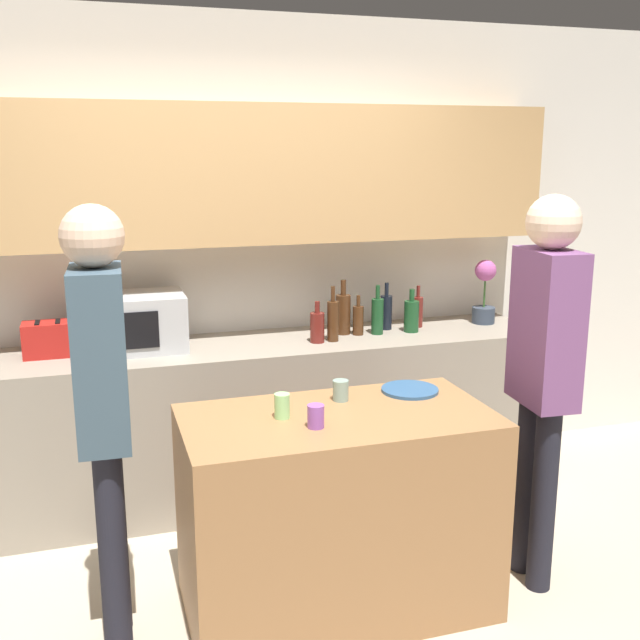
% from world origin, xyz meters
% --- Properties ---
extents(back_wall, '(6.40, 0.40, 2.70)m').
position_xyz_m(back_wall, '(0.00, 1.66, 1.54)').
color(back_wall, silver).
rests_on(back_wall, ground_plane).
extents(back_counter, '(3.60, 0.62, 0.91)m').
position_xyz_m(back_counter, '(0.00, 1.39, 0.45)').
color(back_counter, gray).
rests_on(back_counter, ground_plane).
extents(kitchen_island, '(1.30, 0.68, 0.88)m').
position_xyz_m(kitchen_island, '(0.21, 0.23, 0.44)').
color(kitchen_island, '#996B42').
rests_on(kitchen_island, ground_plane).
extents(microwave, '(0.52, 0.39, 0.30)m').
position_xyz_m(microwave, '(-0.52, 1.45, 1.06)').
color(microwave, '#B7BABC').
rests_on(microwave, back_counter).
extents(toaster, '(0.26, 0.16, 0.18)m').
position_xyz_m(toaster, '(-0.96, 1.45, 1.00)').
color(toaster, '#B21E19').
rests_on(toaster, back_counter).
extents(potted_plant, '(0.14, 0.14, 0.39)m').
position_xyz_m(potted_plant, '(1.58, 1.45, 1.10)').
color(potted_plant, '#333D4C').
rests_on(potted_plant, back_counter).
extents(bottle_0, '(0.08, 0.08, 0.23)m').
position_xyz_m(bottle_0, '(0.45, 1.31, 1.00)').
color(bottle_0, maroon).
rests_on(bottle_0, back_counter).
extents(bottle_1, '(0.06, 0.06, 0.31)m').
position_xyz_m(bottle_1, '(0.55, 1.31, 1.03)').
color(bottle_1, '#472814').
rests_on(bottle_1, back_counter).
extents(bottle_2, '(0.09, 0.09, 0.32)m').
position_xyz_m(bottle_2, '(0.66, 1.45, 1.03)').
color(bottle_2, '#472814').
rests_on(bottle_2, back_counter).
extents(bottle_3, '(0.06, 0.06, 0.23)m').
position_xyz_m(bottle_3, '(0.73, 1.40, 1.00)').
color(bottle_3, '#472814').
rests_on(bottle_3, back_counter).
extents(bottle_4, '(0.07, 0.07, 0.29)m').
position_xyz_m(bottle_4, '(0.85, 1.39, 1.02)').
color(bottle_4, '#194723').
rests_on(bottle_4, back_counter).
extents(bottle_5, '(0.07, 0.07, 0.28)m').
position_xyz_m(bottle_5, '(0.94, 1.48, 1.01)').
color(bottle_5, black).
rests_on(bottle_5, back_counter).
extents(bottle_6, '(0.09, 0.09, 0.26)m').
position_xyz_m(bottle_6, '(1.06, 1.38, 1.00)').
color(bottle_6, '#194723').
rests_on(bottle_6, back_counter).
extents(bottle_7, '(0.06, 0.06, 0.25)m').
position_xyz_m(bottle_7, '(1.14, 1.48, 1.00)').
color(bottle_7, maroon).
rests_on(bottle_7, back_counter).
extents(plate_on_island, '(0.26, 0.26, 0.01)m').
position_xyz_m(plate_on_island, '(0.62, 0.42, 0.89)').
color(plate_on_island, '#2D5684').
rests_on(plate_on_island, kitchen_island).
extents(cup_0, '(0.06, 0.06, 0.10)m').
position_xyz_m(cup_0, '(-0.02, 0.26, 0.94)').
color(cup_0, '#9EE28D').
rests_on(cup_0, kitchen_island).
extents(cup_1, '(0.07, 0.07, 0.09)m').
position_xyz_m(cup_1, '(0.28, 0.39, 0.93)').
color(cup_1, '#82A093').
rests_on(cup_1, kitchen_island).
extents(cup_2, '(0.07, 0.07, 0.09)m').
position_xyz_m(cup_2, '(0.08, 0.11, 0.93)').
color(cup_2, '#9052B4').
rests_on(cup_2, kitchen_island).
extents(person_left, '(0.23, 0.35, 1.78)m').
position_xyz_m(person_left, '(1.14, 0.16, 1.07)').
color(person_left, black).
rests_on(person_left, ground_plane).
extents(person_center, '(0.23, 0.35, 1.77)m').
position_xyz_m(person_center, '(-0.72, 0.26, 1.07)').
color(person_center, black).
rests_on(person_center, ground_plane).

